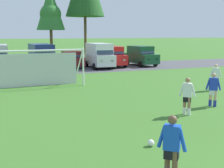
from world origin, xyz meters
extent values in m
plane|color=#3D7028|center=(0.00, 15.00, 0.00)|extent=(400.00, 400.00, 0.00)
cube|color=#4C4C51|center=(0.00, 27.13, 0.00)|extent=(52.00, 8.40, 0.01)
sphere|color=white|center=(-1.64, 4.88, 0.11)|extent=(0.22, 0.22, 0.22)
sphere|color=black|center=(-1.64, 4.88, 0.12)|extent=(0.08, 0.08, 0.08)
sphere|color=red|center=(-1.58, 4.88, 0.11)|extent=(0.07, 0.07, 0.07)
cylinder|color=white|center=(-0.23, 16.87, 1.22)|extent=(0.12, 0.12, 2.44)
cylinder|color=white|center=(-3.89, 16.69, 2.44)|extent=(7.32, 0.46, 0.12)
cylinder|color=white|center=(-0.27, 17.76, 1.34)|extent=(0.17, 1.95, 2.46)
cube|color=silver|center=(-3.93, 17.69, 1.10)|extent=(6.95, 0.37, 2.20)
cylinder|color=beige|center=(6.96, 11.88, 0.40)|extent=(0.14, 0.14, 0.80)
cylinder|color=beige|center=(6.85, 12.08, 0.40)|extent=(0.14, 0.14, 0.80)
cylinder|color=white|center=(6.96, 11.88, 0.16)|extent=(0.15, 0.15, 0.32)
cylinder|color=white|center=(6.85, 12.08, 0.16)|extent=(0.15, 0.15, 0.32)
cube|color=black|center=(6.90, 11.98, 0.72)|extent=(0.40, 0.36, 0.28)
cube|color=white|center=(6.90, 11.98, 1.10)|extent=(0.45, 0.39, 0.60)
sphere|color=beige|center=(6.90, 11.98, 1.53)|extent=(0.22, 0.22, 0.22)
cylinder|color=white|center=(7.10, 11.82, 1.08)|extent=(0.24, 0.19, 0.55)
cylinder|color=white|center=(6.70, 12.14, 1.08)|extent=(0.24, 0.19, 0.55)
cylinder|color=brown|center=(-2.38, 2.76, 0.40)|extent=(0.14, 0.14, 0.80)
cylinder|color=brown|center=(-2.32, 2.53, 0.40)|extent=(0.14, 0.14, 0.80)
cube|color=black|center=(-2.35, 2.65, 0.72)|extent=(0.40, 0.39, 0.28)
cube|color=blue|center=(-2.35, 2.65, 1.10)|extent=(0.44, 0.43, 0.60)
sphere|color=brown|center=(-2.35, 2.65, 1.53)|extent=(0.22, 0.22, 0.22)
cylinder|color=blue|center=(-2.50, 2.85, 1.08)|extent=(0.23, 0.22, 0.55)
cylinder|color=blue|center=(-2.19, 2.45, 1.08)|extent=(0.23, 0.22, 0.55)
cylinder|color=#936B4C|center=(1.73, 7.56, 0.40)|extent=(0.14, 0.14, 0.80)
cylinder|color=#936B4C|center=(1.65, 7.78, 0.40)|extent=(0.14, 0.14, 0.80)
cylinder|color=white|center=(1.73, 7.56, 0.16)|extent=(0.15, 0.15, 0.32)
cylinder|color=white|center=(1.65, 7.78, 0.16)|extent=(0.15, 0.15, 0.32)
cube|color=black|center=(1.69, 7.67, 0.72)|extent=(0.40, 0.39, 0.28)
cube|color=white|center=(1.69, 7.67, 1.10)|extent=(0.45, 0.43, 0.60)
sphere|color=#936B4C|center=(1.69, 7.67, 1.53)|extent=(0.22, 0.22, 0.22)
cylinder|color=white|center=(1.86, 7.48, 1.08)|extent=(0.23, 0.21, 0.55)
cylinder|color=white|center=(1.52, 7.86, 1.08)|extent=(0.23, 0.21, 0.55)
cylinder|color=tan|center=(3.86, 8.41, 0.40)|extent=(0.14, 0.14, 0.80)
cylinder|color=tan|center=(3.74, 8.61, 0.40)|extent=(0.14, 0.14, 0.80)
cylinder|color=#232D99|center=(3.86, 8.41, 0.16)|extent=(0.15, 0.15, 0.32)
cylinder|color=#232D99|center=(3.74, 8.61, 0.16)|extent=(0.15, 0.15, 0.32)
cube|color=silver|center=(3.80, 8.51, 0.72)|extent=(0.40, 0.35, 0.28)
cube|color=#1E38B7|center=(3.80, 8.51, 1.10)|extent=(0.45, 0.39, 0.60)
sphere|color=tan|center=(3.80, 8.51, 1.53)|extent=(0.22, 0.22, 0.22)
cylinder|color=#1E38B7|center=(4.00, 8.36, 1.08)|extent=(0.24, 0.19, 0.55)
cylinder|color=#1E38B7|center=(3.60, 8.66, 1.08)|extent=(0.24, 0.19, 0.55)
cube|color=#28384C|center=(-4.54, 26.68, 1.97)|extent=(0.20, 3.48, 0.77)
cube|color=white|center=(-5.02, 24.14, 0.92)|extent=(0.28, 0.09, 0.20)
cube|color=#B21414|center=(-4.81, 28.86, 0.92)|extent=(0.28, 0.09, 0.20)
cylinder|color=black|center=(-4.54, 24.99, 0.32)|extent=(0.27, 0.65, 0.64)
cylinder|color=black|center=(-4.41, 27.96, 0.32)|extent=(0.27, 0.65, 0.64)
cube|color=navy|center=(-1.44, 26.58, 0.87)|extent=(2.10, 4.86, 1.10)
cube|color=navy|center=(-1.45, 26.78, 1.97)|extent=(1.93, 4.15, 1.10)
cube|color=#28384C|center=(-1.39, 24.81, 1.95)|extent=(1.68, 0.51, 0.91)
cube|color=#28384C|center=(-0.54, 26.81, 1.97)|extent=(0.14, 3.48, 0.77)
cube|color=white|center=(-0.83, 24.24, 0.92)|extent=(0.28, 0.09, 0.20)
cube|color=white|center=(-1.91, 24.21, 0.92)|extent=(0.28, 0.09, 0.20)
cube|color=#B21414|center=(-0.98, 28.96, 0.92)|extent=(0.28, 0.09, 0.20)
cube|color=#B21414|center=(-2.05, 28.92, 0.92)|extent=(0.28, 0.09, 0.20)
cylinder|color=black|center=(-0.42, 25.12, 0.32)|extent=(0.26, 0.65, 0.64)
cylinder|color=black|center=(-2.38, 25.07, 0.32)|extent=(0.26, 0.65, 0.64)
cylinder|color=black|center=(-0.51, 28.10, 0.32)|extent=(0.26, 0.65, 0.64)
cylinder|color=black|center=(-2.47, 28.04, 0.32)|extent=(0.26, 0.65, 0.64)
cube|color=maroon|center=(1.90, 28.16, 0.70)|extent=(1.82, 4.21, 0.76)
cube|color=maroon|center=(1.90, 28.31, 1.40)|extent=(1.66, 2.11, 0.64)
cube|color=#28384C|center=(1.90, 27.34, 1.38)|extent=(1.53, 0.32, 0.55)
cube|color=#28384C|center=(2.74, 28.31, 1.40)|extent=(0.05, 1.79, 0.45)
cube|color=white|center=(2.39, 26.10, 0.75)|extent=(0.28, 0.08, 0.20)
cube|color=white|center=(1.40, 26.10, 0.75)|extent=(0.28, 0.08, 0.20)
cube|color=#B21414|center=(2.41, 30.22, 0.75)|extent=(0.28, 0.08, 0.20)
cube|color=#B21414|center=(1.42, 30.22, 0.75)|extent=(0.28, 0.08, 0.20)
cylinder|color=black|center=(2.80, 26.86, 0.32)|extent=(0.24, 0.64, 0.64)
cylinder|color=black|center=(1.00, 26.86, 0.32)|extent=(0.24, 0.64, 0.64)
cylinder|color=black|center=(2.81, 29.46, 0.32)|extent=(0.24, 0.64, 0.64)
cylinder|color=black|center=(1.01, 29.47, 0.32)|extent=(0.24, 0.64, 0.64)
cube|color=silver|center=(4.44, 26.60, 0.87)|extent=(2.20, 4.89, 1.10)
cube|color=silver|center=(4.45, 26.80, 1.97)|extent=(2.00, 4.18, 1.10)
cube|color=#28384C|center=(4.36, 24.83, 1.95)|extent=(1.69, 0.54, 0.91)
cube|color=#28384C|center=(5.36, 26.75, 1.97)|extent=(0.21, 3.48, 0.77)
cube|color=white|center=(4.87, 24.21, 0.92)|extent=(0.28, 0.09, 0.20)
cube|color=white|center=(3.79, 24.27, 0.92)|extent=(0.28, 0.09, 0.20)
cube|color=#B21414|center=(5.10, 28.93, 0.92)|extent=(0.28, 0.09, 0.20)
cube|color=#B21414|center=(4.02, 28.98, 0.92)|extent=(0.28, 0.09, 0.20)
cylinder|color=black|center=(5.35, 25.06, 0.32)|extent=(0.27, 0.65, 0.64)
cylinder|color=black|center=(3.39, 25.16, 0.32)|extent=(0.27, 0.65, 0.64)
cylinder|color=black|center=(5.50, 28.03, 0.32)|extent=(0.27, 0.65, 0.64)
cylinder|color=black|center=(3.54, 28.13, 0.32)|extent=(0.27, 0.65, 0.64)
cube|color=red|center=(6.18, 27.39, 0.82)|extent=(2.18, 4.71, 1.00)
cube|color=red|center=(6.19, 27.59, 1.74)|extent=(1.93, 3.10, 0.84)
cube|color=#28384C|center=(6.11, 26.17, 1.72)|extent=(1.64, 0.48, 0.71)
cube|color=#28384C|center=(7.08, 27.53, 1.74)|extent=(0.20, 2.55, 0.59)
cube|color=white|center=(6.56, 25.10, 0.87)|extent=(0.28, 0.10, 0.20)
cube|color=white|center=(5.52, 25.17, 0.87)|extent=(0.28, 0.10, 0.20)
cube|color=#B21414|center=(6.84, 29.61, 0.87)|extent=(0.28, 0.10, 0.20)
cube|color=#B21414|center=(5.80, 29.68, 0.87)|extent=(0.28, 0.10, 0.20)
cylinder|color=black|center=(7.04, 25.91, 0.32)|extent=(0.28, 0.65, 0.64)
cylinder|color=black|center=(5.15, 26.03, 0.32)|extent=(0.28, 0.65, 0.64)
cylinder|color=black|center=(7.22, 28.75, 0.32)|extent=(0.28, 0.65, 0.64)
cylinder|color=black|center=(5.32, 28.87, 0.32)|extent=(0.28, 0.65, 0.64)
cube|color=#194C2D|center=(9.49, 27.08, 0.82)|extent=(2.22, 4.72, 1.00)
cube|color=#194C2D|center=(9.48, 27.28, 1.74)|extent=(1.95, 3.11, 0.84)
cube|color=#28384C|center=(9.58, 25.86, 1.72)|extent=(1.64, 0.49, 0.71)
cube|color=#28384C|center=(10.36, 27.34, 1.74)|extent=(0.22, 2.55, 0.59)
cube|color=white|center=(10.17, 24.86, 0.87)|extent=(0.28, 0.10, 0.20)
cube|color=white|center=(9.13, 24.79, 0.87)|extent=(0.28, 0.10, 0.20)
cube|color=#B21414|center=(9.86, 29.37, 0.87)|extent=(0.28, 0.10, 0.20)
cube|color=#B21414|center=(8.81, 29.30, 0.87)|extent=(0.28, 0.10, 0.20)
cylinder|color=black|center=(10.54, 25.72, 0.32)|extent=(0.28, 0.66, 0.64)
cylinder|color=black|center=(8.64, 25.59, 0.32)|extent=(0.28, 0.66, 0.64)
cylinder|color=black|center=(10.34, 28.57, 0.32)|extent=(0.28, 0.66, 0.64)
cylinder|color=black|center=(8.45, 28.44, 0.32)|extent=(0.28, 0.66, 0.64)
cylinder|color=brown|center=(1.41, 36.21, 1.98)|extent=(0.36, 0.36, 3.95)
cone|color=#2D702D|center=(1.41, 36.21, 6.72)|extent=(3.56, 3.56, 5.53)
sphere|color=#2D702D|center=(1.41, 36.21, 5.89)|extent=(2.67, 2.67, 2.67)
cylinder|color=brown|center=(6.18, 37.01, 2.88)|extent=(0.36, 0.36, 5.76)
camera|label=1|loc=(-6.26, -3.26, 3.52)|focal=49.46mm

